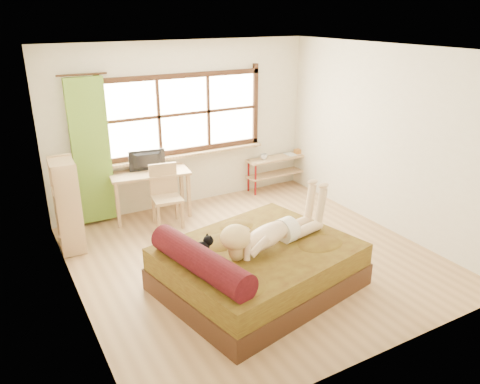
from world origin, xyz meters
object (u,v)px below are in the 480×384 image
desk (150,178)px  woman (272,220)px  bookshelf (67,205)px  chair (165,192)px  bed (255,266)px  kitten (199,247)px  pipe_shelf (278,165)px

desk → woman: bearing=-70.2°
woman → bookshelf: 2.89m
chair → bookshelf: (-1.45, -0.13, 0.12)m
chair → woman: bearing=-71.0°
bed → bookshelf: size_ratio=1.93×
bed → kitten: bed is taller
kitten → pipe_shelf: (2.80, 2.62, -0.23)m
pipe_shelf → kitten: bearing=-138.0°
kitten → pipe_shelf: bearing=31.3°
woman → chair: 2.36m
woman → bed: bearing=157.3°
woman → pipe_shelf: (1.93, 2.77, -0.42)m
kitten → chair: (0.41, 2.14, -0.14)m
desk → pipe_shelf: bearing=10.4°
desk → bookshelf: 1.43m
desk → pipe_shelf: size_ratio=1.06×
bed → pipe_shelf: 3.47m
woman → bookshelf: (-1.91, 2.16, -0.21)m
kitten → bookshelf: size_ratio=0.25×
bed → kitten: bearing=158.7°
woman → chair: (-0.46, 2.29, -0.34)m
bed → chair: size_ratio=2.60×
woman → bookshelf: size_ratio=1.18×
bed → woman: (0.20, -0.04, 0.57)m
desk → kitten: bearing=-89.2°
kitten → desk: (0.30, 2.50, -0.01)m
bookshelf → kitten: bearing=-59.3°
woman → kitten: (-0.87, 0.15, -0.19)m
chair → pipe_shelf: bearing=19.1°
bookshelf → chair: bearing=8.4°
kitten → chair: size_ratio=0.34×
bed → desk: size_ratio=1.93×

